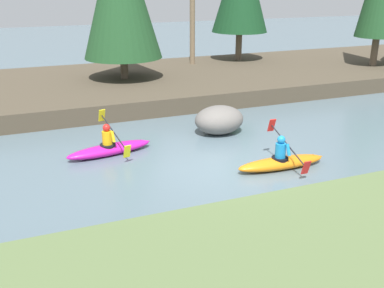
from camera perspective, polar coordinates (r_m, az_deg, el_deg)
name	(u,v)px	position (r m, az deg, el deg)	size (l,w,h in m)	color
ground_plane	(220,169)	(12.91, 3.55, -3.17)	(90.00, 90.00, 0.00)	slate
riverbank_far	(131,85)	(21.87, -7.73, 7.45)	(44.00, 9.16, 0.71)	#4C4233
kayaker_lead	(282,161)	(13.09, 11.35, -2.16)	(2.78, 2.06, 1.20)	orange
kayaker_middle	(110,148)	(14.08, -10.36, -0.47)	(2.79, 2.06, 1.20)	#C61999
boulder_midstream	(219,120)	(15.72, 3.47, 3.09)	(1.75, 1.37, 0.99)	slate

